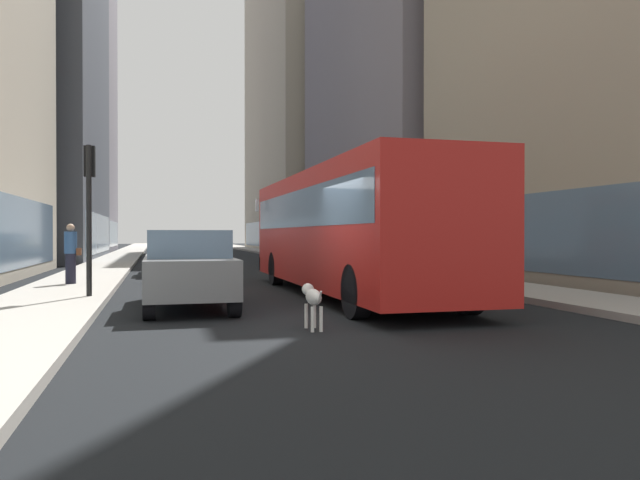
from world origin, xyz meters
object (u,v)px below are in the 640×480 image
car_grey_wagon (188,269)px  car_silver_sedan (174,253)px  car_black_suv (167,245)px  transit_bus (347,225)px  car_red_coupe (287,249)px  car_yellow_taxi (184,243)px  dalmatian_dog (312,298)px  car_white_van (210,242)px  pedestrian_with_handbag (71,253)px  traffic_light_near (89,195)px

car_grey_wagon → car_silver_sedan: (0.00, 11.38, 0.00)m
car_black_suv → transit_bus: bearing=-81.7°
car_grey_wagon → car_red_coupe: (5.60, 16.63, 0.00)m
car_yellow_taxi → dalmatian_dog: size_ratio=4.93×
car_white_van → car_red_coupe: 26.31m
car_yellow_taxi → car_black_suv: same height
car_red_coupe → car_black_suv: (-5.60, 12.46, 0.00)m
car_white_van → car_grey_wagon: bearing=-95.3°
car_white_van → car_yellow_taxi: same height
car_black_suv → pedestrian_with_handbag: pedestrian_with_handbag is taller
transit_bus → car_white_van: (0.00, 41.22, -0.95)m
car_yellow_taxi → pedestrian_with_handbag: (-4.57, -34.32, 0.19)m
car_silver_sedan → traffic_light_near: bearing=-102.2°
car_white_van → pedestrian_with_handbag: 38.12m
car_white_van → car_black_suv: bearing=-106.2°
pedestrian_with_handbag → traffic_light_near: (0.87, -3.72, 1.42)m
transit_bus → car_red_coupe: size_ratio=2.49×
car_black_suv → traffic_light_near: size_ratio=1.40×
car_white_van → traffic_light_near: traffic_light_near is taller
pedestrian_with_handbag → car_silver_sedan: bearing=63.6°
transit_bus → dalmatian_dog: (-2.19, -5.11, -1.26)m
pedestrian_with_handbag → traffic_light_near: 4.08m
car_grey_wagon → dalmatian_dog: (1.81, -3.43, -0.31)m
car_silver_sedan → dalmatian_dog: car_silver_sedan is taller
car_yellow_taxi → pedestrian_with_handbag: pedestrian_with_handbag is taller
dalmatian_dog → traffic_light_near: traffic_light_near is taller
car_white_van → dalmatian_dog: size_ratio=4.99×
car_red_coupe → car_grey_wagon: bearing=-108.6°
car_yellow_taxi → car_silver_sedan: bearing=-93.2°
transit_bus → traffic_light_near: traffic_light_near is taller
car_silver_sedan → dalmatian_dog: (1.81, -14.82, -0.31)m
car_red_coupe → car_silver_sedan: same height
transit_bus → pedestrian_with_handbag: transit_bus is taller
pedestrian_with_handbag → traffic_light_near: traffic_light_near is taller
car_black_suv → pedestrian_with_handbag: (-2.97, -23.69, 0.19)m
transit_bus → car_yellow_taxi: bearing=93.6°
transit_bus → car_white_van: 41.23m
car_grey_wagon → car_yellow_taxi: bearing=87.7°
car_silver_sedan → car_yellow_taxi: bearing=86.8°
car_silver_sedan → pedestrian_with_handbag: pedestrian_with_handbag is taller
traffic_light_near → car_silver_sedan: bearing=77.8°
transit_bus → car_silver_sedan: (-4.00, 9.71, -0.96)m
dalmatian_dog → pedestrian_with_handbag: 10.06m
car_grey_wagon → pedestrian_with_handbag: 6.17m
pedestrian_with_handbag → car_white_van: bearing=79.5°
car_silver_sedan → pedestrian_with_handbag: bearing=-116.4°
car_red_coupe → dalmatian_dog: size_ratio=4.81×
car_yellow_taxi → traffic_light_near: traffic_light_near is taller
car_grey_wagon → pedestrian_with_handbag: pedestrian_with_handbag is taller
car_grey_wagon → pedestrian_with_handbag: size_ratio=2.53×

